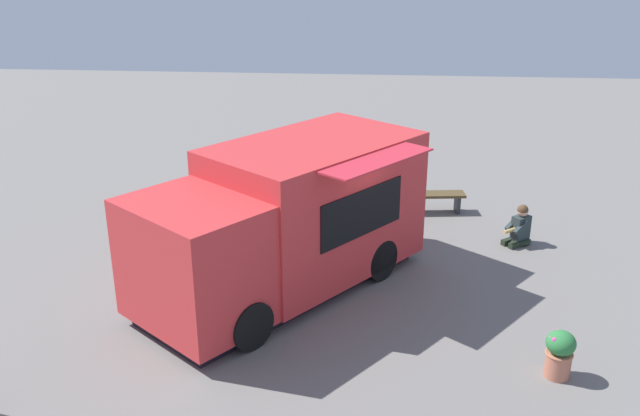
{
  "coord_description": "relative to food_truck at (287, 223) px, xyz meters",
  "views": [
    {
      "loc": [
        11.6,
        0.88,
        5.85
      ],
      "look_at": [
        -0.34,
        -0.13,
        1.13
      ],
      "focal_mm": 38.58,
      "sensor_mm": 36.0,
      "label": 1
    }
  ],
  "objects": [
    {
      "name": "ground_plane",
      "position": [
        -0.7,
        0.62,
        -1.24
      ],
      "size": [
        40.0,
        40.0,
        0.0
      ],
      "primitive_type": "plane",
      "color": "slate"
    },
    {
      "name": "food_truck",
      "position": [
        0.0,
        0.0,
        0.0
      ],
      "size": [
        5.55,
        5.04,
        2.56
      ],
      "color": "red",
      "rests_on": "ground_plane"
    },
    {
      "name": "person_customer",
      "position": [
        -2.24,
        4.47,
        -0.9
      ],
      "size": [
        0.69,
        0.75,
        0.84
      ],
      "color": "#202B1E",
      "rests_on": "ground_plane"
    },
    {
      "name": "planter_flowering_near",
      "position": [
        -2.22,
        -3.64,
        -0.83
      ],
      "size": [
        0.44,
        0.44,
        0.74
      ],
      "color": "#4F4255",
      "rests_on": "ground_plane"
    },
    {
      "name": "planter_flowering_far",
      "position": [
        2.37,
        4.17,
        -0.85
      ],
      "size": [
        0.42,
        0.42,
        0.73
      ],
      "color": "#BA6C53",
      "rests_on": "ground_plane"
    },
    {
      "name": "planter_flowering_side",
      "position": [
        -4.41,
        -0.63,
        -0.91
      ],
      "size": [
        0.48,
        0.48,
        0.66
      ],
      "color": "#504D4E",
      "rests_on": "ground_plane"
    },
    {
      "name": "plaza_bench",
      "position": [
        -3.86,
        2.8,
        -0.9
      ],
      "size": [
        0.58,
        1.54,
        0.45
      ],
      "color": "#4D3E24",
      "rests_on": "ground_plane"
    }
  ]
}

